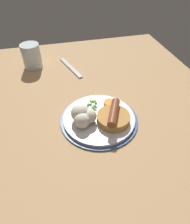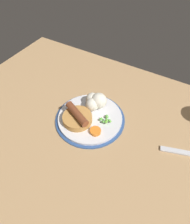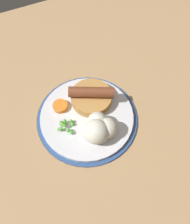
{
  "view_description": "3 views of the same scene",
  "coord_description": "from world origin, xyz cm",
  "px_view_note": "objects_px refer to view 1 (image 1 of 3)",
  "views": [
    {
      "loc": [
        45.53,
        -16.46,
        46.27
      ],
      "look_at": [
        3.49,
        -5.83,
        6.35
      ],
      "focal_mm": 32.0,
      "sensor_mm": 36.0,
      "label": 1
    },
    {
      "loc": [
        -19.3,
        31.83,
        55.62
      ],
      "look_at": [
        2.92,
        -6.26,
        5.76
      ],
      "focal_mm": 32.0,
      "sensor_mm": 36.0,
      "label": 2
    },
    {
      "loc": [
        -5.39,
        -30.32,
        55.06
      ],
      "look_at": [
        5.61,
        -5.4,
        6.33
      ],
      "focal_mm": 40.0,
      "sensor_mm": 36.0,
      "label": 3
    }
  ],
  "objects_px": {
    "fork": "(71,68)",
    "cauliflower_floret": "(83,116)",
    "pea_pile": "(92,104)",
    "drinking_glass": "(32,56)",
    "carrot_slice_0": "(111,103)",
    "dinner_plate": "(99,119)",
    "sausage_pudding": "(113,117)"
  },
  "relations": [
    {
      "from": "fork",
      "to": "drinking_glass",
      "type": "bearing_deg",
      "value": -126.11
    },
    {
      "from": "dinner_plate",
      "to": "fork",
      "type": "relative_size",
      "value": 1.31
    },
    {
      "from": "dinner_plate",
      "to": "drinking_glass",
      "type": "distance_m",
      "value": 0.42
    },
    {
      "from": "cauliflower_floret",
      "to": "fork",
      "type": "height_order",
      "value": "cauliflower_floret"
    },
    {
      "from": "cauliflower_floret",
      "to": "fork",
      "type": "xyz_separation_m",
      "value": [
        -0.34,
        0.02,
        -0.04
      ]
    },
    {
      "from": "dinner_plate",
      "to": "carrot_slice_0",
      "type": "xyz_separation_m",
      "value": [
        -0.05,
        0.05,
        0.01
      ]
    },
    {
      "from": "pea_pile",
      "to": "fork",
      "type": "bearing_deg",
      "value": -174.51
    },
    {
      "from": "sausage_pudding",
      "to": "cauliflower_floret",
      "type": "height_order",
      "value": "cauliflower_floret"
    },
    {
      "from": "pea_pile",
      "to": "carrot_slice_0",
      "type": "bearing_deg",
      "value": 84.29
    },
    {
      "from": "fork",
      "to": "sausage_pudding",
      "type": "bearing_deg",
      "value": -6.41
    },
    {
      "from": "sausage_pudding",
      "to": "cauliflower_floret",
      "type": "distance_m",
      "value": 0.09
    },
    {
      "from": "fork",
      "to": "carrot_slice_0",
      "type": "bearing_deg",
      "value": -0.5
    },
    {
      "from": "dinner_plate",
      "to": "carrot_slice_0",
      "type": "distance_m",
      "value": 0.07
    },
    {
      "from": "drinking_glass",
      "to": "carrot_slice_0",
      "type": "bearing_deg",
      "value": 35.52
    },
    {
      "from": "dinner_plate",
      "to": "sausage_pudding",
      "type": "height_order",
      "value": "sausage_pudding"
    },
    {
      "from": "dinner_plate",
      "to": "carrot_slice_0",
      "type": "height_order",
      "value": "carrot_slice_0"
    },
    {
      "from": "sausage_pudding",
      "to": "carrot_slice_0",
      "type": "xyz_separation_m",
      "value": [
        -0.07,
        0.02,
        -0.01
      ]
    },
    {
      "from": "pea_pile",
      "to": "fork",
      "type": "distance_m",
      "value": 0.28
    },
    {
      "from": "drinking_glass",
      "to": "pea_pile",
      "type": "bearing_deg",
      "value": 28.47
    },
    {
      "from": "pea_pile",
      "to": "carrot_slice_0",
      "type": "relative_size",
      "value": 1.3
    },
    {
      "from": "sausage_pudding",
      "to": "cauliflower_floret",
      "type": "relative_size",
      "value": 1.36
    },
    {
      "from": "pea_pile",
      "to": "carrot_slice_0",
      "type": "height_order",
      "value": "pea_pile"
    },
    {
      "from": "dinner_plate",
      "to": "pea_pile",
      "type": "xyz_separation_m",
      "value": [
        -0.05,
        -0.01,
        0.02
      ]
    },
    {
      "from": "fork",
      "to": "cauliflower_floret",
      "type": "bearing_deg",
      "value": -20.21
    },
    {
      "from": "pea_pile",
      "to": "dinner_plate",
      "type": "bearing_deg",
      "value": 9.54
    },
    {
      "from": "carrot_slice_0",
      "to": "drinking_glass",
      "type": "relative_size",
      "value": 0.35
    },
    {
      "from": "dinner_plate",
      "to": "sausage_pudding",
      "type": "relative_size",
      "value": 2.27
    },
    {
      "from": "cauliflower_floret",
      "to": "carrot_slice_0",
      "type": "relative_size",
      "value": 2.2
    },
    {
      "from": "sausage_pudding",
      "to": "carrot_slice_0",
      "type": "bearing_deg",
      "value": 12.93
    },
    {
      "from": "dinner_plate",
      "to": "fork",
      "type": "distance_m",
      "value": 0.33
    },
    {
      "from": "fork",
      "to": "dinner_plate",
      "type": "bearing_deg",
      "value": -11.47
    },
    {
      "from": "sausage_pudding",
      "to": "pea_pile",
      "type": "relative_size",
      "value": 2.31
    }
  ]
}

